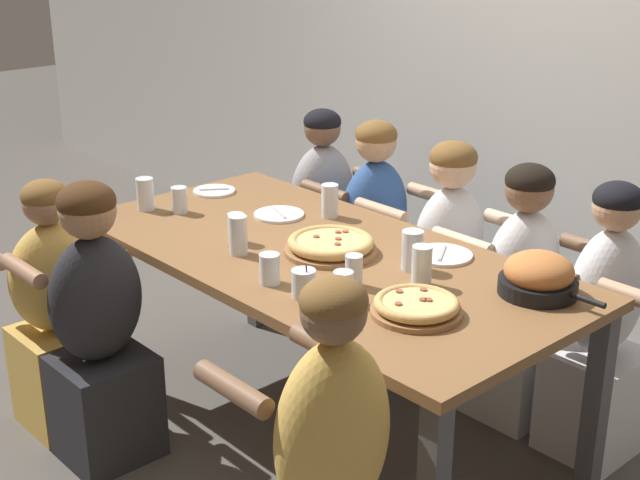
% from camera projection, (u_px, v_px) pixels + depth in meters
% --- Properties ---
extents(ground_plane, '(18.00, 18.00, 0.00)m').
position_uv_depth(ground_plane, '(320.00, 431.00, 3.63)').
color(ground_plane, '#514C47').
rests_on(ground_plane, ground).
extents(restaurant_back_panel, '(10.00, 0.06, 3.20)m').
position_uv_depth(restaurant_back_panel, '(560.00, 4.00, 3.98)').
color(restaurant_back_panel, silver).
rests_on(restaurant_back_panel, ground).
extents(dining_table, '(2.04, 0.99, 0.79)m').
position_uv_depth(dining_table, '(320.00, 272.00, 3.38)').
color(dining_table, brown).
rests_on(dining_table, ground).
extents(pizza_board_main, '(0.35, 0.35, 0.06)m').
position_uv_depth(pizza_board_main, '(331.00, 245.00, 3.34)').
color(pizza_board_main, '#996B42').
rests_on(pizza_board_main, dining_table).
extents(pizza_board_second, '(0.30, 0.30, 0.05)m').
position_uv_depth(pizza_board_second, '(416.00, 306.00, 2.84)').
color(pizza_board_second, '#996B42').
rests_on(pizza_board_second, dining_table).
extents(skillet_bowl, '(0.39, 0.27, 0.15)m').
position_uv_depth(skillet_bowl, '(539.00, 276.00, 2.98)').
color(skillet_bowl, black).
rests_on(skillet_bowl, dining_table).
extents(empty_plate_a, '(0.21, 0.21, 0.02)m').
position_uv_depth(empty_plate_a, '(279.00, 214.00, 3.75)').
color(empty_plate_a, white).
rests_on(empty_plate_a, dining_table).
extents(empty_plate_b, '(0.23, 0.23, 0.02)m').
position_uv_depth(empty_plate_b, '(442.00, 255.00, 3.31)').
color(empty_plate_b, white).
rests_on(empty_plate_b, dining_table).
extents(empty_plate_c, '(0.19, 0.19, 0.02)m').
position_uv_depth(empty_plate_c, '(214.00, 191.00, 4.06)').
color(empty_plate_c, white).
rests_on(empty_plate_c, dining_table).
extents(cocktail_glass_blue, '(0.08, 0.08, 0.12)m').
position_uv_depth(cocktail_glass_blue, '(304.00, 285.00, 2.96)').
color(cocktail_glass_blue, silver).
rests_on(cocktail_glass_blue, dining_table).
extents(drinking_glass_a, '(0.07, 0.07, 0.11)m').
position_uv_depth(drinking_glass_a, '(343.00, 288.00, 2.92)').
color(drinking_glass_a, silver).
rests_on(drinking_glass_a, dining_table).
extents(drinking_glass_b, '(0.07, 0.07, 0.11)m').
position_uv_depth(drinking_glass_b, '(179.00, 200.00, 3.77)').
color(drinking_glass_b, silver).
rests_on(drinking_glass_b, dining_table).
extents(drinking_glass_c, '(0.06, 0.06, 0.12)m').
position_uv_depth(drinking_glass_c, '(236.00, 230.00, 3.44)').
color(drinking_glass_c, silver).
rests_on(drinking_glass_c, dining_table).
extents(drinking_glass_d, '(0.07, 0.07, 0.14)m').
position_uv_depth(drinking_glass_d, '(330.00, 201.00, 3.72)').
color(drinking_glass_d, silver).
rests_on(drinking_glass_d, dining_table).
extents(drinking_glass_e, '(0.08, 0.08, 0.15)m').
position_uv_depth(drinking_glass_e, '(412.00, 253.00, 3.18)').
color(drinking_glass_e, silver).
rests_on(drinking_glass_e, dining_table).
extents(drinking_glass_f, '(0.06, 0.06, 0.11)m').
position_uv_depth(drinking_glass_f, '(354.00, 272.00, 3.04)').
color(drinking_glass_f, silver).
rests_on(drinking_glass_f, dining_table).
extents(drinking_glass_g, '(0.08, 0.08, 0.14)m').
position_uv_depth(drinking_glass_g, '(145.00, 196.00, 3.81)').
color(drinking_glass_g, silver).
rests_on(drinking_glass_g, dining_table).
extents(drinking_glass_h, '(0.07, 0.07, 0.14)m').
position_uv_depth(drinking_glass_h, '(422.00, 268.00, 3.04)').
color(drinking_glass_h, silver).
rests_on(drinking_glass_h, dining_table).
extents(drinking_glass_i, '(0.07, 0.07, 0.11)m').
position_uv_depth(drinking_glass_i, '(270.00, 271.00, 3.07)').
color(drinking_glass_i, silver).
rests_on(drinking_glass_i, dining_table).
extents(drinking_glass_j, '(0.07, 0.07, 0.15)m').
position_uv_depth(drinking_glass_j, '(238.00, 237.00, 3.32)').
color(drinking_glass_j, silver).
rests_on(drinking_glass_j, dining_table).
extents(diner_far_midleft, '(0.51, 0.40, 1.11)m').
position_uv_depth(diner_far_midleft, '(374.00, 247.00, 4.18)').
color(diner_far_midleft, '#2D5193').
rests_on(diner_far_midleft, ground).
extents(diner_near_left, '(0.51, 0.40, 1.04)m').
position_uv_depth(diner_near_left, '(58.00, 317.00, 3.56)').
color(diner_near_left, gold).
rests_on(diner_near_left, ground).
extents(diner_near_midleft, '(0.51, 0.40, 1.11)m').
position_uv_depth(diner_near_midleft, '(99.00, 335.00, 3.31)').
color(diner_near_midleft, '#232328').
rests_on(diner_near_midleft, ground).
extents(diner_far_center, '(0.51, 0.40, 1.10)m').
position_uv_depth(diner_far_center, '(448.00, 274.00, 3.87)').
color(diner_far_center, silver).
rests_on(diner_far_center, ground).
extents(diner_far_right, '(0.51, 0.40, 1.10)m').
position_uv_depth(diner_far_right, '(603.00, 335.00, 3.35)').
color(diner_far_right, silver).
rests_on(diner_far_right, ground).
extents(diner_far_left, '(0.51, 0.40, 1.11)m').
position_uv_depth(diner_far_left, '(323.00, 229.00, 4.44)').
color(diner_far_left, '#99999E').
rests_on(diner_far_left, ground).
extents(diner_far_midright, '(0.51, 0.40, 1.08)m').
position_uv_depth(diner_far_midright, '(520.00, 304.00, 3.61)').
color(diner_far_midright, silver).
rests_on(diner_far_midright, ground).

